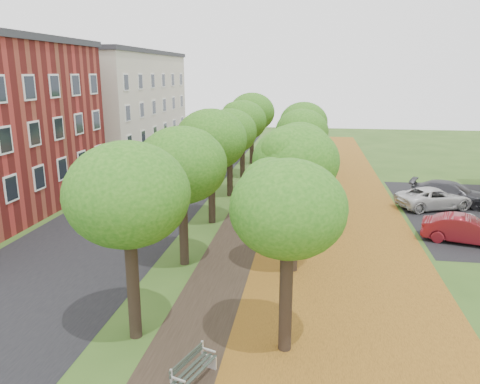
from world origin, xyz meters
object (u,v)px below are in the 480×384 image
(car_grey, at_px, (451,193))
(car_white, at_px, (434,198))
(car_silver, at_px, (468,226))
(bench, at_px, (193,369))
(car_red, at_px, (466,230))

(car_grey, height_order, car_white, car_grey)
(car_silver, bearing_deg, bench, 144.75)
(car_red, distance_m, car_grey, 7.42)
(bench, xyz_separation_m, car_white, (10.79, 18.86, 0.25))
(car_silver, relative_size, car_white, 0.84)
(bench, height_order, car_red, car_red)
(car_silver, bearing_deg, car_grey, -3.92)
(car_silver, distance_m, car_red, 0.76)
(bench, xyz_separation_m, car_silver, (11.09, 13.35, 0.27))
(bench, xyz_separation_m, car_red, (10.79, 12.65, 0.28))
(car_white, bearing_deg, car_grey, -70.09)
(car_silver, relative_size, car_grey, 0.78)
(car_grey, xyz_separation_m, car_white, (-1.28, -1.10, -0.08))
(bench, bearing_deg, car_red, -20.79)
(car_grey, distance_m, car_white, 1.69)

